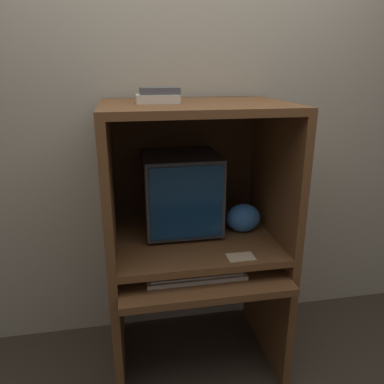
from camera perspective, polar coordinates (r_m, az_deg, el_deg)
The scene contains 10 objects.
wall_back at distance 2.22m, azimuth -1.43°, elevation 10.08°, with size 6.00×0.06×2.60m.
desk_base at distance 2.14m, azimuth 0.74°, elevation -16.26°, with size 0.90×0.74×0.66m.
desk_monitor_shelf at distance 2.01m, azimuth 0.49°, elevation -7.55°, with size 0.90×0.67×0.11m.
hutch_upper at distance 1.89m, azimuth 0.32°, elevation 6.07°, with size 0.90×0.67×0.70m.
crt_monitor at distance 2.00m, azimuth -1.67°, elevation -0.04°, with size 0.40×0.37×0.43m.
keyboard at distance 1.86m, azimuth 0.54°, elevation -12.32°, with size 0.48×0.17×0.03m.
mouse at distance 1.93m, azimuth 9.32°, elevation -11.16°, with size 0.07×0.05×0.03m.
snack_bag at distance 2.06m, azimuth 7.80°, elevation -3.93°, with size 0.19×0.14×0.15m.
book_stack at distance 1.79m, azimuth -5.17°, elevation 14.42°, with size 0.20×0.13×0.07m.
paper_card at distance 1.82m, azimuth 7.42°, elevation -9.78°, with size 0.13×0.08×0.00m.
Camera 1 is at (-0.35, -1.44, 1.63)m, focal length 35.00 mm.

